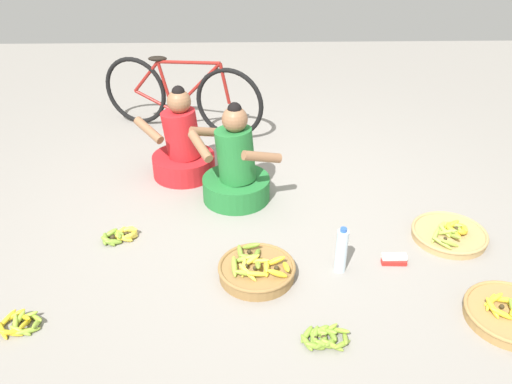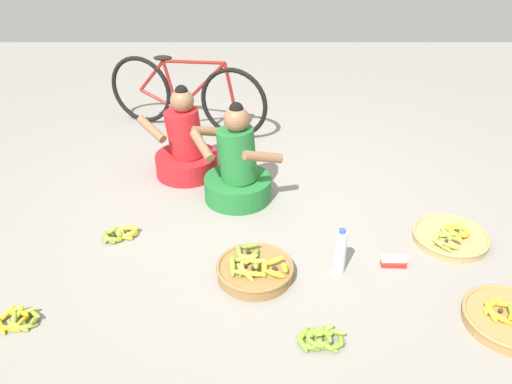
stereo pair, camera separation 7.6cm
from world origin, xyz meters
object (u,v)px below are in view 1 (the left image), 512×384
Objects in this scene: vendor_woman_front at (236,170)px; vendor_woman_behind at (183,148)px; bicycle_leaning at (181,95)px; banana_basket_front_center at (257,270)px; packet_carton_stack at (394,259)px; loose_bananas_mid_right at (324,338)px; banana_basket_back_center at (449,234)px; banana_basket_near_vendor at (511,314)px; loose_bananas_back_left at (20,324)px; loose_bananas_near_bicycle at (120,236)px; water_bottle at (341,251)px.

vendor_woman_front is 1.01× the size of vendor_woman_behind.
bicycle_leaning is 3.30× the size of banana_basket_front_center.
bicycle_leaning is at bearing 106.58° from banana_basket_front_center.
banana_basket_front_center is at bearing -172.93° from packet_carton_stack.
packet_carton_stack is (0.55, 0.66, 0.00)m from loose_bananas_mid_right.
banana_basket_near_vendor reaches higher than banana_basket_back_center.
vendor_woman_behind is 1.91m from loose_bananas_back_left.
loose_bananas_back_left is at bearing -115.02° from loose_bananas_near_bicycle.
packet_carton_stack is at bearing 135.19° from banana_basket_near_vendor.
banana_basket_back_center is at bearing -43.47° from bicycle_leaning.
water_bottle is (1.47, -0.37, 0.12)m from loose_bananas_near_bicycle.
bicycle_leaning is 9.75× the size of packet_carton_stack.
vendor_woman_front is 0.60m from vendor_woman_behind.
loose_bananas_back_left is 2.27m from packet_carton_stack.
vendor_woman_behind reaches higher than loose_bananas_back_left.
banana_basket_back_center is (1.48, -0.57, -0.21)m from vendor_woman_front.
loose_bananas_back_left is at bearing -103.28° from bicycle_leaning.
loose_bananas_back_left is at bearing -163.00° from banana_basket_front_center.
loose_bananas_mid_right is at bearing -137.40° from banana_basket_back_center.
loose_bananas_near_bicycle is at bearing 165.76° from water_bottle.
vendor_woman_behind reaches higher than banana_basket_back_center.
banana_basket_near_vendor is 1.77× the size of loose_bananas_mid_right.
loose_bananas_near_bicycle is at bearing 142.94° from loose_bananas_mid_right.
banana_basket_back_center is at bearing -21.12° from vendor_woman_front.
banana_basket_front_center is 0.90m from packet_carton_stack.
packet_carton_stack is at bearing -40.01° from vendor_woman_behind.
banana_basket_near_vendor is 1.01m from water_bottle.
loose_bananas_back_left is at bearing -166.24° from water_bottle.
loose_bananas_back_left is at bearing 175.12° from loose_bananas_mid_right.
vendor_woman_behind is at bearing 130.52° from water_bottle.
loose_bananas_back_left is at bearing 179.86° from banana_basket_near_vendor.
banana_basket_near_vendor is at bearing -19.47° from loose_bananas_near_bicycle.
vendor_woman_front is at bearing 33.20° from loose_bananas_near_bicycle.
vendor_woman_front is 2.93× the size of loose_bananas_back_left.
water_bottle is at bearing -14.24° from loose_bananas_near_bicycle.
water_bottle is at bearing -61.63° from bicycle_leaning.
packet_carton_stack is (-0.45, -0.26, -0.01)m from banana_basket_back_center.
banana_basket_near_vendor is at bearing 7.22° from loose_bananas_mid_right.
vendor_woman_behind is 0.49× the size of bicycle_leaning.
vendor_woman_behind is 4.75× the size of packet_carton_stack.
vendor_woman_front is at bearing 158.88° from banana_basket_back_center.
vendor_woman_behind is at bearing 68.84° from loose_bananas_near_bicycle.
vendor_woman_front is 1.58m from loose_bananas_mid_right.
banana_basket_near_vendor reaches higher than packet_carton_stack.
vendor_woman_behind is (-0.44, 0.40, -0.00)m from vendor_woman_front.
vendor_woman_behind is 2.67m from banana_basket_near_vendor.
loose_bananas_near_bicycle is 0.83× the size of water_bottle.
banana_basket_back_center reaches higher than packet_carton_stack.
vendor_woman_behind is 2.41× the size of water_bottle.
banana_basket_back_center is 0.52m from packet_carton_stack.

